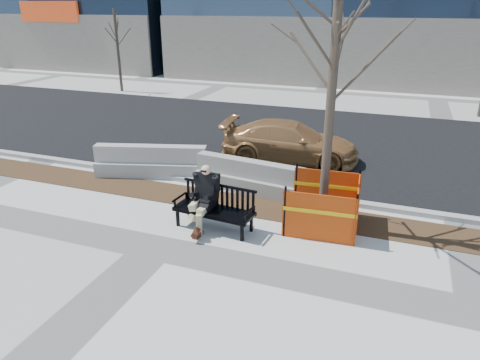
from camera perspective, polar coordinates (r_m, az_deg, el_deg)
The scene contains 12 objects.
ground at distance 9.48m, azimuth -10.86°, elevation -8.57°, with size 120.00×120.00×0.00m, color beige.
mulch_strip at distance 11.50m, azimuth -4.30°, elevation -2.47°, with size 40.00×1.20×0.02m, color #47301C.
asphalt_street at distance 16.99m, azimuth 4.40°, elevation 5.66°, with size 60.00×10.40×0.01m, color black.
curb at distance 12.28m, azimuth -2.48°, elevation -0.53°, with size 60.00×0.25×0.12m, color #9E9B93.
bench at distance 10.06m, azimuth -3.35°, elevation -6.28°, with size 1.87×0.67×0.99m, color black, non-canonical shape.
seated_man at distance 10.21m, azimuth -4.49°, elevation -5.85°, with size 0.62×1.04×1.45m, color black, non-canonical shape.
tree_fence at distance 10.35m, azimuth 10.48°, elevation -5.78°, with size 2.36×2.36×5.89m, color #DA420F, non-canonical shape.
sedan at distance 14.44m, azimuth 6.38°, elevation 2.60°, with size 1.76×4.34×1.26m, color #A5703C.
jersey_barrier_left at distance 13.30m, azimuth -11.31°, elevation 0.58°, with size 3.26×0.65×0.94m, color #9D9B93, non-canonical shape.
jersey_barrier_right at distance 11.99m, azimuth 1.17°, elevation -1.39°, with size 3.09×0.62×0.88m, color gray, non-canonical shape.
far_tree_left at distance 27.01m, azimuth -15.05°, elevation 11.08°, with size 1.79×1.79×4.84m, color brown, non-canonical shape.
far_tree_right at distance 22.74m, azimuth 28.54°, elevation 7.23°, with size 1.96×1.96×5.28m, color #493E2F, non-canonical shape.
Camera 1 is at (4.44, -6.89, 4.75)m, focal length 32.92 mm.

